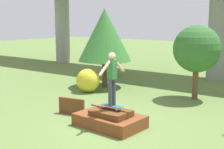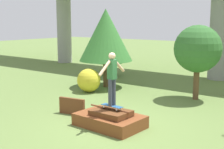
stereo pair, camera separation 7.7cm
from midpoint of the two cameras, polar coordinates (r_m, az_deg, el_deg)
name	(u,v)px [view 1 (the left image)]	position (r m, az deg, el deg)	size (l,w,h in m)	color
ground_plane	(110,126)	(9.83, -0.65, -9.47)	(80.00, 80.00, 0.00)	olive
scrap_pile	(110,120)	(9.74, -0.62, -8.23)	(2.10, 1.43, 0.60)	brown
scrap_plank_loose	(72,106)	(11.05, -7.60, -5.79)	(1.00, 0.29, 0.58)	brown
skateboard	(112,106)	(9.57, -0.23, -5.78)	(0.75, 0.26, 0.09)	#23517F
skater	(112,75)	(9.36, -0.24, -0.13)	(0.23, 1.16, 1.63)	#383D4C
tree_behind_left	(197,49)	(13.23, 15.09, 4.52)	(1.94, 1.94, 3.09)	brown
tree_behind_right	(108,47)	(18.45, -0.91, 4.98)	(1.71, 1.71, 2.63)	#4C3823
tree_mid_back	(105,35)	(15.24, -1.49, 7.22)	(2.60, 2.60, 3.83)	brown
bush_yellow_flowering	(88,80)	(14.38, -4.58, -1.08)	(1.08, 1.08, 1.08)	gold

